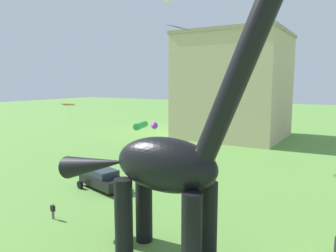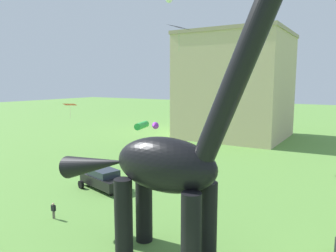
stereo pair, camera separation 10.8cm
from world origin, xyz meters
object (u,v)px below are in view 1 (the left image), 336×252
(parked_sedan_left, at_px, (103,179))
(person_strolling_adult, at_px, (53,209))
(kite_high_right, at_px, (178,27))
(kite_far_right, at_px, (143,126))
(kite_mid_center, at_px, (69,105))
(dinosaur_sculpture, at_px, (164,164))

(parked_sedan_left, height_order, person_strolling_adult, parked_sedan_left)
(kite_high_right, bearing_deg, kite_far_right, -171.89)
(kite_far_right, bearing_deg, kite_mid_center, 175.64)
(dinosaur_sculpture, height_order, kite_far_right, dinosaur_sculpture)
(person_strolling_adult, bearing_deg, kite_high_right, 179.88)
(person_strolling_adult, distance_m, kite_high_right, 17.06)
(parked_sedan_left, bearing_deg, kite_high_right, 77.43)
(person_strolling_adult, distance_m, kite_mid_center, 17.79)
(dinosaur_sculpture, distance_m, parked_sedan_left, 11.53)
(kite_mid_center, bearing_deg, parked_sedan_left, -31.17)
(person_strolling_adult, distance_m, kite_far_right, 12.04)
(dinosaur_sculpture, bearing_deg, kite_high_right, 122.31)
(dinosaur_sculpture, height_order, person_strolling_adult, dinosaur_sculpture)
(person_strolling_adult, bearing_deg, parked_sedan_left, -158.72)
(person_strolling_adult, height_order, kite_high_right, kite_high_right)
(parked_sedan_left, xyz_separation_m, kite_far_right, (-0.13, 5.65, 3.47))
(dinosaur_sculpture, distance_m, person_strolling_adult, 8.88)
(parked_sedan_left, xyz_separation_m, person_strolling_adult, (1.22, -5.74, -0.20))
(kite_high_right, bearing_deg, dinosaur_sculpture, -63.39)
(dinosaur_sculpture, xyz_separation_m, kite_far_right, (-9.32, 11.54, -0.22))
(dinosaur_sculpture, bearing_deg, kite_mid_center, 153.84)
(dinosaur_sculpture, bearing_deg, parked_sedan_left, 153.05)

